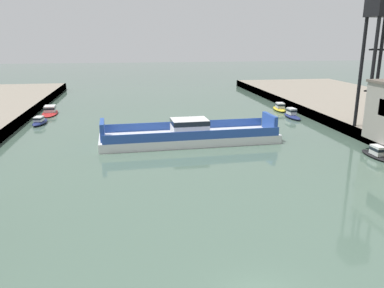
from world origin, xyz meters
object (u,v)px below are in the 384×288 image
chain_ferry (190,135)px  moored_boat_upstream_b (377,153)px  moored_boat_upstream_a (40,121)px  moored_boat_far_left (292,115)px  moored_boat_far_right (280,108)px  moored_boat_mid_right (50,111)px  crane_tower (382,25)px

chain_ferry → moored_boat_upstream_b: chain_ferry is taller
moored_boat_upstream_a → chain_ferry: bearing=-33.5°
moored_boat_far_left → moored_boat_upstream_a: 41.33m
moored_boat_far_right → moored_boat_upstream_b: (0.13, -29.34, -0.02)m
moored_boat_mid_right → moored_boat_upstream_b: size_ratio=1.56×
chain_ferry → crane_tower: 27.82m
moored_boat_upstream_b → moored_boat_upstream_a: bearing=150.0°
chain_ferry → moored_boat_upstream_a: 26.11m
moored_boat_far_left → moored_boat_far_right: size_ratio=1.04×
moored_boat_upstream_b → crane_tower: bearing=63.3°
crane_tower → moored_boat_mid_right: bearing=151.4°
moored_boat_far_right → moored_boat_upstream_b: bearing=-89.8°
moored_boat_far_left → crane_tower: crane_tower is taller
chain_ferry → moored_boat_far_left: chain_ferry is taller
moored_boat_upstream_b → moored_boat_far_right: bearing=90.2°
moored_boat_far_left → moored_boat_far_right: moored_boat_far_left is taller
moored_boat_mid_right → crane_tower: (45.92, -25.04, 14.23)m
chain_ferry → moored_boat_far_right: chain_ferry is taller
moored_boat_upstream_a → crane_tower: size_ratio=0.31×
moored_boat_upstream_a → moored_boat_far_right: bearing=7.0°
chain_ferry → moored_boat_upstream_a: (-21.76, 14.41, -0.50)m
moored_boat_far_left → chain_ferry: bearing=-146.9°
moored_boat_far_right → crane_tower: (4.08, -21.45, 14.20)m
moored_boat_mid_right → crane_tower: size_ratio=0.44×
moored_boat_mid_right → moored_boat_upstream_b: moored_boat_upstream_b is taller
moored_boat_far_right → moored_boat_upstream_a: 42.08m
moored_boat_mid_right → moored_boat_upstream_a: (0.07, -8.72, -0.07)m
moored_boat_mid_right → moored_boat_upstream_a: bearing=-89.5°
moored_boat_far_right → moored_boat_mid_right: bearing=175.1°
chain_ferry → moored_boat_mid_right: 31.81m
moored_boat_far_right → crane_tower: size_ratio=0.31×
moored_boat_mid_right → chain_ferry: bearing=-46.6°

